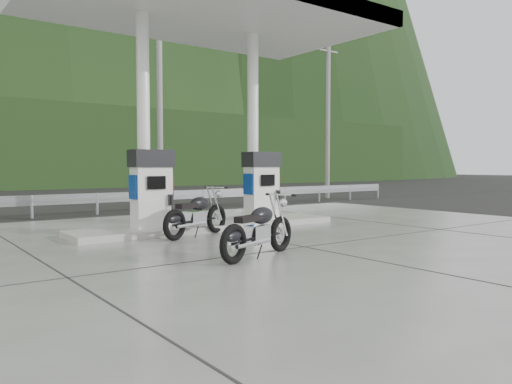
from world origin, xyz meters
TOP-DOWN VIEW (x-y plane):
  - ground at (0.00, 0.00)m, footprint 160.00×160.00m
  - forecourt_apron at (0.00, 0.00)m, footprint 18.00×14.00m
  - pump_island at (0.00, 2.50)m, footprint 7.00×1.40m
  - gas_pump_left at (-1.60, 2.50)m, footprint 0.95×0.55m
  - gas_pump_right at (1.60, 2.50)m, footprint 0.95×0.55m
  - canopy_column_left at (-1.60, 2.90)m, footprint 0.30×0.30m
  - canopy_column_right at (1.60, 2.90)m, footprint 0.30×0.30m
  - canopy_roof at (0.00, 2.50)m, footprint 8.50×5.00m
  - guardrail at (0.00, 8.00)m, footprint 26.00×0.16m
  - road at (0.00, 11.50)m, footprint 60.00×7.00m
  - utility_pole_b at (2.00, 9.50)m, footprint 0.22×0.22m
  - utility_pole_c at (11.00, 9.50)m, footprint 0.22×0.22m
  - tree_band at (0.00, 30.00)m, footprint 80.00×6.00m
  - motorcycle_left at (-0.95, 1.56)m, footprint 2.10×1.32m
  - motorcycle_right at (-1.37, -1.33)m, footprint 2.07×1.23m

SIDE VIEW (x-z plane):
  - ground at x=0.00m, z-range 0.00..0.00m
  - road at x=0.00m, z-range 0.00..0.01m
  - forecourt_apron at x=0.00m, z-range 0.00..0.02m
  - pump_island at x=0.00m, z-range 0.02..0.17m
  - motorcycle_right at x=-1.37m, z-range 0.02..0.95m
  - motorcycle_left at x=-0.95m, z-range 0.02..0.97m
  - guardrail at x=0.00m, z-range 0.00..1.42m
  - gas_pump_left at x=-1.60m, z-range 0.17..1.97m
  - gas_pump_right at x=1.60m, z-range 0.17..1.97m
  - canopy_column_left at x=-1.60m, z-range 0.17..5.17m
  - canopy_column_right at x=1.60m, z-range 0.17..5.17m
  - tree_band at x=0.00m, z-range 0.00..6.00m
  - utility_pole_b at x=2.00m, z-range 0.00..8.00m
  - utility_pole_c at x=11.00m, z-range 0.00..8.00m
  - canopy_roof at x=0.00m, z-range 5.17..5.57m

